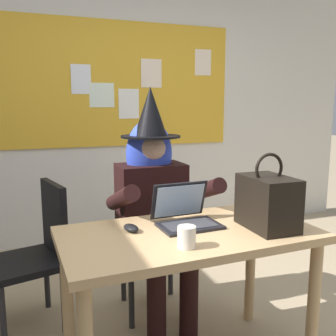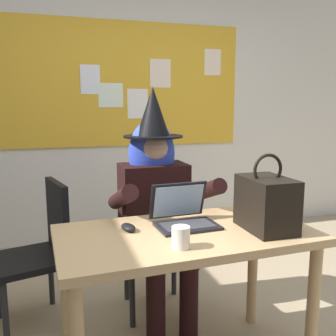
{
  "view_description": "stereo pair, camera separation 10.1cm",
  "coord_description": "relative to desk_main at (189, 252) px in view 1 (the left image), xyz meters",
  "views": [
    {
      "loc": [
        -0.78,
        -1.64,
        1.35
      ],
      "look_at": [
        -0.08,
        0.27,
        1.01
      ],
      "focal_mm": 40.03,
      "sensor_mm": 36.0,
      "label": 1
    },
    {
      "loc": [
        -0.68,
        -1.67,
        1.35
      ],
      "look_at": [
        -0.08,
        0.27,
        1.01
      ],
      "focal_mm": 40.03,
      "sensor_mm": 36.0,
      "label": 2
    }
  ],
  "objects": [
    {
      "name": "wall_back_bulletin",
      "position": [
        0.08,
        2.11,
        0.74
      ],
      "size": [
        5.46,
        2.3,
        2.72
      ],
      "color": "silver",
      "rests_on": "ground"
    },
    {
      "name": "desk_main",
      "position": [
        0.0,
        0.0,
        0.0
      ],
      "size": [
        1.26,
        0.71,
        0.75
      ],
      "rotation": [
        0.0,
        0.0,
        0.04
      ],
      "color": "tan",
      "rests_on": "ground"
    },
    {
      "name": "chair_at_desk",
      "position": [
        0.01,
        0.69,
        -0.12
      ],
      "size": [
        0.45,
        0.45,
        0.91
      ],
      "rotation": [
        0.0,
        0.0,
        -1.66
      ],
      "color": "#4C1E19",
      "rests_on": "ground"
    },
    {
      "name": "person_costumed",
      "position": [
        0.0,
        0.57,
        0.17
      ],
      "size": [
        0.6,
        0.65,
        1.47
      ],
      "rotation": [
        0.0,
        0.0,
        -1.55
      ],
      "color": "black",
      "rests_on": "ground"
    },
    {
      "name": "laptop",
      "position": [
        0.02,
        0.1,
        0.16
      ],
      "size": [
        0.32,
        0.28,
        0.21
      ],
      "rotation": [
        0.0,
        0.0,
        0.05
      ],
      "color": "black",
      "rests_on": "desk_main"
    },
    {
      "name": "computer_mouse",
      "position": [
        -0.27,
        0.09,
        0.13
      ],
      "size": [
        0.08,
        0.12,
        0.03
      ],
      "primitive_type": "ellipsoid",
      "rotation": [
        0.0,
        0.0,
        0.26
      ],
      "color": "black",
      "rests_on": "desk_main"
    },
    {
      "name": "handbag",
      "position": [
        0.38,
        -0.09,
        0.24
      ],
      "size": [
        0.2,
        0.3,
        0.38
      ],
      "rotation": [
        0.0,
        0.0,
        0.03
      ],
      "color": "black",
      "rests_on": "desk_main"
    },
    {
      "name": "coffee_mug",
      "position": [
        -0.09,
        -0.2,
        0.16
      ],
      "size": [
        0.08,
        0.08,
        0.09
      ],
      "primitive_type": "cylinder",
      "color": "silver",
      "rests_on": "desk_main"
    },
    {
      "name": "chair_spare_by_window",
      "position": [
        -0.7,
        0.69,
        -0.14
      ],
      "size": [
        0.51,
        0.51,
        0.89
      ],
      "rotation": [
        0.0,
        0.0,
        3.4
      ],
      "color": "black",
      "rests_on": "ground"
    }
  ]
}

